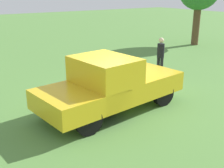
{
  "coord_description": "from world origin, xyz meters",
  "views": [
    {
      "loc": [
        5.13,
        7.57,
        3.78
      ],
      "look_at": [
        0.33,
        0.54,
        0.9
      ],
      "focal_mm": 44.98,
      "sensor_mm": 36.0,
      "label": 1
    }
  ],
  "objects": [
    {
      "name": "person_bystander",
      "position": [
        -3.7,
        -1.48,
        0.99
      ],
      "size": [
        0.35,
        0.35,
        1.74
      ],
      "rotation": [
        0.0,
        0.0,
        0.08
      ],
      "color": "black",
      "rests_on": "ground_plane"
    },
    {
      "name": "pickup_truck",
      "position": [
        0.46,
        0.55,
        0.94
      ],
      "size": [
        5.11,
        2.54,
        1.81
      ],
      "rotation": [
        0.0,
        0.0,
        3.26
      ],
      "color": "black",
      "rests_on": "ground_plane"
    },
    {
      "name": "ground_plane",
      "position": [
        0.0,
        0.0,
        0.0
      ],
      "size": [
        80.0,
        80.0,
        0.0
      ],
      "primitive_type": "plane",
      "color": "#54843D"
    }
  ]
}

